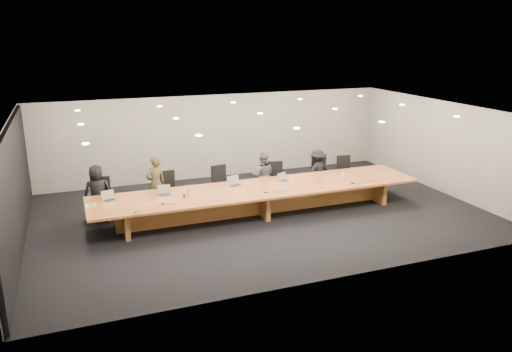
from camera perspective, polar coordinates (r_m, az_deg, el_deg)
The scene contains 28 objects.
ground at distance 13.70m, azimuth 0.45°, elevation -4.35°, with size 12.00×12.00×0.00m, color black.
back_wall at distance 16.96m, azimuth -4.48°, elevation 4.56°, with size 12.00×0.02×2.80m, color #B9B6A9.
left_wall_panel at distance 12.49m, azimuth -25.83°, elevation -1.43°, with size 0.08×7.84×2.74m, color black.
conference_table at distance 13.52m, azimuth 0.45°, elevation -2.28°, with size 9.00×1.80×0.75m.
chair_far_left at distance 13.80m, azimuth -17.13°, elevation -2.46°, with size 0.57×0.57×1.13m, color black, non-canonical shape.
chair_left at distance 14.12m, azimuth -9.93°, elevation -1.63°, with size 0.55×0.55×1.09m, color black, non-canonical shape.
chair_mid_left at distance 14.47m, azimuth -3.93°, elevation -0.96°, with size 0.56×0.56×1.10m, color black, non-canonical shape.
chair_mid_right at distance 14.93m, azimuth 2.33°, elevation -0.42°, with size 0.55×0.55×1.08m, color black, non-canonical shape.
chair_right at distance 15.66m, azimuth 7.42°, elevation 0.34°, with size 0.57×0.57×1.13m, color black, non-canonical shape.
chair_far_right at distance 15.99m, azimuth 10.18°, elevation 0.41°, with size 0.54×0.54×1.06m, color black, non-canonical shape.
person_a at distance 13.76m, azimuth -17.65°, elevation -1.78°, with size 0.72×0.47×1.48m, color black.
person_b at distance 13.96m, azimuth -11.40°, elevation -0.87°, with size 0.57×0.38×1.57m, color #3A391F.
person_c at distance 14.80m, azimuth 0.77°, elevation 0.08°, with size 0.68×0.53×1.40m, color #505052.
person_d at distance 15.48m, azimuth 7.03°, elevation 0.57°, with size 0.86×0.50×1.34m, color black.
laptop_a at distance 12.91m, azimuth -16.40°, elevation -2.20°, with size 0.32×0.24×0.26m, color beige, non-canonical shape.
laptop_b at distance 13.01m, azimuth -10.43°, elevation -1.65°, with size 0.33×0.24×0.26m, color #C2B694, non-canonical shape.
laptop_c at distance 13.56m, azimuth -2.33°, elevation -0.60°, with size 0.36×0.26×0.28m, color #C8B399, non-canonical shape.
laptop_d at distance 14.01m, azimuth 3.28°, elevation -0.15°, with size 0.30×0.22×0.24m, color #C6B697, non-canonical shape.
water_bottle at distance 12.95m, azimuth -7.78°, elevation -1.77°, with size 0.06×0.06×0.19m, color #B1C2BF.
amber_mug at distance 12.78m, azimuth -8.18°, elevation -2.25°, with size 0.08×0.08×0.09m, color maroon.
paper_cup_near at distance 14.07m, azimuth 4.12°, elevation -0.43°, with size 0.07×0.07×0.09m, color silver.
paper_cup_far at distance 14.78m, azimuth 9.87°, elevation 0.19°, with size 0.07×0.07×0.08m, color white.
notepad at distance 12.73m, azimuth -18.34°, elevation -3.21°, with size 0.25×0.20×0.01m, color white.
lime_gadget at distance 12.71m, azimuth -18.29°, elevation -3.14°, with size 0.16×0.09×0.02m, color #51AB2D.
av_box at distance 12.01m, azimuth -13.30°, elevation -3.93°, with size 0.18×0.13×0.03m, color #A2A2A7.
mic_left at distance 12.42m, azimuth -10.60°, elevation -3.09°, with size 0.12×0.12×0.03m, color black.
mic_center at distance 13.05m, azimuth 1.15°, elevation -1.86°, with size 0.11×0.11×0.03m, color black.
mic_right at distance 14.10m, azimuth 11.00°, elevation -0.77°, with size 0.12×0.12×0.03m, color black.
Camera 1 is at (-4.68, -11.94, 4.80)m, focal length 35.00 mm.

